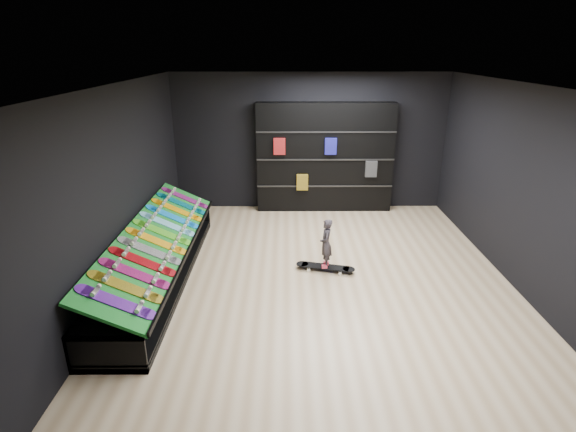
{
  "coord_description": "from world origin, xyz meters",
  "views": [
    {
      "loc": [
        -0.54,
        -6.39,
        3.49
      ],
      "look_at": [
        -0.5,
        0.2,
        1.0
      ],
      "focal_mm": 28.0,
      "sensor_mm": 36.0,
      "label": 1
    }
  ],
  "objects_px": {
    "child": "(326,252)",
    "floor_skateboard": "(325,268)",
    "back_shelving": "(325,158)",
    "display_rack": "(159,265)"
  },
  "relations": [
    {
      "from": "display_rack",
      "to": "floor_skateboard",
      "type": "bearing_deg",
      "value": 5.61
    },
    {
      "from": "display_rack",
      "to": "floor_skateboard",
      "type": "xyz_separation_m",
      "value": [
        2.67,
        0.26,
        -0.2
      ]
    },
    {
      "from": "back_shelving",
      "to": "floor_skateboard",
      "type": "relative_size",
      "value": 3.05
    },
    {
      "from": "child",
      "to": "floor_skateboard",
      "type": "bearing_deg",
      "value": 93.55
    },
    {
      "from": "back_shelving",
      "to": "floor_skateboard",
      "type": "distance_m",
      "value": 3.27
    },
    {
      "from": "back_shelving",
      "to": "child",
      "type": "height_order",
      "value": "back_shelving"
    },
    {
      "from": "display_rack",
      "to": "child",
      "type": "distance_m",
      "value": 2.68
    },
    {
      "from": "child",
      "to": "back_shelving",
      "type": "bearing_deg",
      "value": 179.6
    },
    {
      "from": "display_rack",
      "to": "floor_skateboard",
      "type": "height_order",
      "value": "display_rack"
    },
    {
      "from": "back_shelving",
      "to": "child",
      "type": "distance_m",
      "value": 3.18
    }
  ]
}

